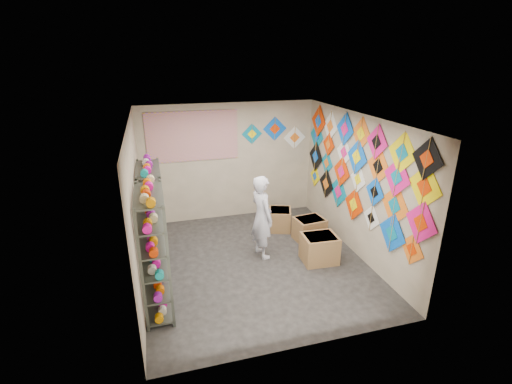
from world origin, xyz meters
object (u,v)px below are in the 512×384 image
object	(u,v)px
shopkeeper	(262,217)
carton_c	(280,219)
shelf_rack_back	(153,217)
carton_a	(319,248)
shelf_rack_front	(155,253)
carton_b	(309,229)

from	to	relation	value
shopkeeper	carton_c	xyz separation A→B (m)	(0.72, 0.99, -0.58)
shelf_rack_back	carton_a	world-z (taller)	shelf_rack_back
shopkeeper	carton_a	distance (m)	1.24
shelf_rack_front	shopkeeper	world-z (taller)	shelf_rack_front
shelf_rack_front	carton_c	world-z (taller)	shelf_rack_front
carton_a	carton_b	xyz separation A→B (m)	(0.17, 0.85, -0.02)
shelf_rack_front	carton_b	bearing A→B (deg)	24.44
shelf_rack_back	shopkeeper	distance (m)	1.99
carton_a	shopkeeper	bearing A→B (deg)	155.90
shelf_rack_back	carton_a	size ratio (longest dim) A/B	3.00
carton_a	carton_c	distance (m)	1.53
carton_b	carton_c	world-z (taller)	carton_b
shelf_rack_front	carton_a	distance (m)	3.09
carton_a	carton_c	size ratio (longest dim) A/B	1.19
shelf_rack_front	shelf_rack_back	bearing A→B (deg)	90.00
shelf_rack_back	carton_c	xyz separation A→B (m)	(2.69, 0.77, -0.72)
shelf_rack_back	carton_b	world-z (taller)	shelf_rack_back
shopkeeper	carton_a	bearing A→B (deg)	-131.48
shopkeeper	carton_c	distance (m)	1.36
shelf_rack_front	shelf_rack_back	xyz separation A→B (m)	(0.00, 1.30, 0.00)
shelf_rack_front	carton_b	xyz separation A→B (m)	(3.12, 1.42, -0.71)
shelf_rack_front	shelf_rack_back	size ratio (longest dim) A/B	1.00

